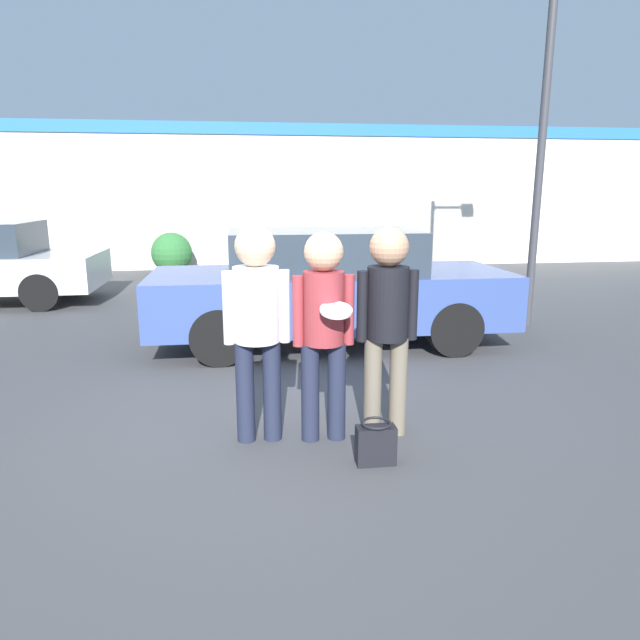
# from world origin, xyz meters

# --- Properties ---
(ground_plane) EXTENTS (56.00, 56.00, 0.00)m
(ground_plane) POSITION_xyz_m (0.00, 0.00, 0.00)
(ground_plane) COLOR #3F3F42
(storefront_building) EXTENTS (24.00, 0.22, 3.70)m
(storefront_building) POSITION_xyz_m (0.00, 10.48, 1.88)
(storefront_building) COLOR silver
(storefront_building) RESTS_ON ground
(person_left) EXTENTS (0.53, 0.36, 1.78)m
(person_left) POSITION_xyz_m (-0.26, -0.34, 1.07)
(person_left) COLOR #1E2338
(person_left) RESTS_ON ground
(person_middle_with_frisbee) EXTENTS (0.50, 0.53, 1.73)m
(person_middle_with_frisbee) POSITION_xyz_m (0.28, -0.40, 1.03)
(person_middle_with_frisbee) COLOR #1E2338
(person_middle_with_frisbee) RESTS_ON ground
(person_right) EXTENTS (0.51, 0.34, 1.76)m
(person_right) POSITION_xyz_m (0.81, -0.37, 1.05)
(person_right) COLOR #665B4C
(person_right) RESTS_ON ground
(parked_car_near) EXTENTS (4.68, 1.79, 1.53)m
(parked_car_near) POSITION_xyz_m (0.78, 2.60, 0.78)
(parked_car_near) COLOR #334784
(parked_car_near) RESTS_ON ground
(street_lamp) EXTENTS (1.22, 0.35, 6.33)m
(street_lamp) POSITION_xyz_m (4.18, 3.26, 3.83)
(street_lamp) COLOR #38383D
(street_lamp) RESTS_ON ground
(shrub) EXTENTS (1.01, 1.01, 1.01)m
(shrub) POSITION_xyz_m (-2.07, 9.78, 0.51)
(shrub) COLOR #2D6B33
(shrub) RESTS_ON ground
(handbag) EXTENTS (0.30, 0.23, 0.34)m
(handbag) POSITION_xyz_m (0.61, -0.89, 0.16)
(handbag) COLOR black
(handbag) RESTS_ON ground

